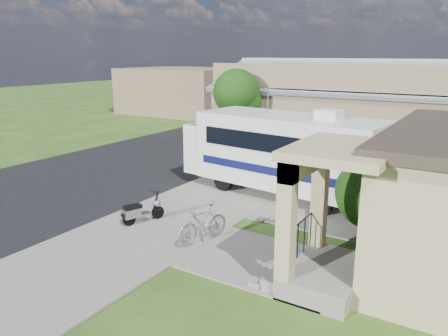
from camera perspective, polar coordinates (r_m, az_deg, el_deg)
The scene contains 18 objects.
ground at distance 13.93m, azimuth -3.73°, elevation -7.70°, with size 120.00×120.00×0.00m, color #264913.
street_slab at distance 25.92m, azimuth -4.37°, elevation 2.92°, with size 9.00×80.00×0.02m, color black.
sidewalk_slab at distance 22.77m, azimuth 8.95°, elevation 1.16°, with size 4.00×80.00×0.06m, color #615F58.
driveway_slab at distance 16.95m, azimuth 9.37°, elevation -3.62°, with size 7.00×6.00×0.05m, color #615F58.
walk_slab at distance 11.73m, azimuth 5.60°, elevation -12.12°, with size 4.00×3.00×0.05m, color #615F58.
warehouse at distance 25.75m, azimuth 14.71°, elevation 6.87°, with size 12.50×8.40×5.04m.
distant_bldg_far at distance 40.81m, azimuth -5.26°, elevation 10.05°, with size 10.00×8.00×4.00m, color brown.
distant_bldg_near at distance 49.96m, azimuth 5.09°, elevation 10.45°, with size 8.00×7.00×3.20m, color #726347.
street_tree_a at distance 22.59m, azimuth 1.93°, elevation 9.51°, with size 2.44×2.40×4.58m.
street_tree_b at distance 31.61m, azimuth 11.23°, elevation 11.01°, with size 2.44×2.40×4.73m.
street_tree_c at distance 40.15m, azimuth 15.91°, elevation 11.06°, with size 2.44×2.40×4.42m.
motorhome at distance 16.73m, azimuth 7.61°, elevation 2.27°, with size 8.11×3.36×4.04m.
shrub at distance 13.38m, azimuth 19.30°, elevation -2.64°, with size 2.39×2.29×2.94m.
scooter at distance 14.21m, azimuth -10.86°, elevation -5.57°, with size 0.76×1.43×0.97m.
bicycle at distance 12.62m, azimuth -2.79°, elevation -7.53°, with size 0.50×1.77×1.07m, color #93949A.
pickup_truck at distance 27.14m, azimuth 1.74°, elevation 5.22°, with size 2.71×5.89×1.64m, color silver.
van at distance 33.55m, azimuth 6.99°, elevation 6.92°, with size 2.24×5.51×1.60m, color silver.
garden_hose at distance 11.96m, azimuth 10.23°, elevation -11.40°, with size 0.39×0.39×0.18m, color #14671F.
Camera 1 is at (7.56, -10.43, 5.32)m, focal length 35.00 mm.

